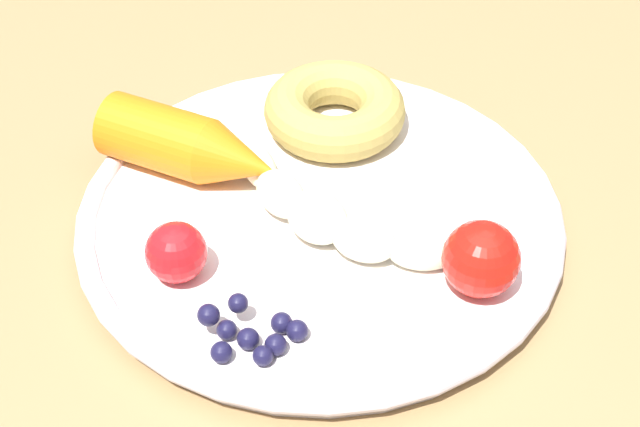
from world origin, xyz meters
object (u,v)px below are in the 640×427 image
dining_table (358,362)px  blueberry_pile (252,332)px  banana (325,214)px  carrot_orange (192,147)px  donut (335,110)px  tomato_near (176,252)px  plate (320,217)px  tomato_mid (481,259)px

dining_table → blueberry_pile: bearing=-56.4°
banana → dining_table: bearing=32.8°
banana → carrot_orange: 0.10m
banana → donut: bearing=162.9°
banana → blueberry_pile: bearing=-37.2°
donut → blueberry_pile: donut is taller
carrot_orange → tomato_near: size_ratio=3.38×
plate → carrot_orange: size_ratio=2.48×
banana → tomato_near: tomato_near is taller
carrot_orange → blueberry_pile: carrot_orange is taller
banana → carrot_orange: (-0.07, -0.07, 0.01)m
tomato_near → blueberry_pile: bearing=28.5°
banana → carrot_orange: bearing=-135.7°
donut → blueberry_pile: size_ratio=1.66×
donut → tomato_mid: size_ratio=2.16×
carrot_orange → blueberry_pile: size_ratio=2.10×
blueberry_pile → tomato_near: tomato_near is taller
donut → plate: bearing=-19.6°
tomato_near → banana: bearing=100.6°
plate → tomato_near: 0.09m
plate → donut: bearing=160.4°
plate → banana: size_ratio=2.24×
carrot_orange → donut: carrot_orange is taller
carrot_orange → tomato_mid: tomato_mid is taller
dining_table → blueberry_pile: (0.05, -0.07, 0.10)m
plate → carrot_orange: (-0.05, -0.07, 0.02)m
blueberry_pile → tomato_mid: tomato_mid is taller
tomato_mid → dining_table: bearing=-123.9°
dining_table → blueberry_pile: size_ratio=23.01×
dining_table → plate: bearing=-158.6°
dining_table → blueberry_pile: blueberry_pile is taller
blueberry_pile → banana: bearing=142.8°
blueberry_pile → tomato_mid: (-0.01, 0.13, 0.01)m
plate → blueberry_pile: size_ratio=5.20×
blueberry_pile → tomato_mid: 0.13m
plate → carrot_orange: carrot_orange is taller
carrot_orange → tomato_mid: bearing=46.5°
plate → carrot_orange: 0.09m
donut → blueberry_pile: 0.19m
dining_table → donut: size_ratio=13.86×
dining_table → tomato_mid: tomato_mid is taller
carrot_orange → donut: bearing=104.4°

